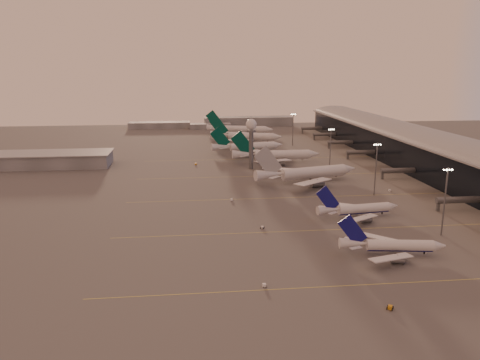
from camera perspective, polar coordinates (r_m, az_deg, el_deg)
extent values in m
plane|color=#4C4A4A|center=(164.02, 5.22, -7.49)|extent=(700.00, 700.00, 0.00)
cube|color=gold|center=(142.93, 20.25, -11.62)|extent=(180.00, 0.25, 0.02)
cube|color=gold|center=(181.07, 13.98, -5.79)|extent=(180.00, 0.25, 0.02)
cube|color=gold|center=(221.81, 10.02, -2.00)|extent=(180.00, 0.25, 0.02)
cube|color=gold|center=(263.93, 7.32, 0.60)|extent=(180.00, 0.25, 0.02)
cube|color=gold|center=(311.68, 5.18, 2.65)|extent=(180.00, 0.25, 0.02)
cube|color=black|center=(299.09, 21.62, 3.04)|extent=(36.00, 360.00, 18.00)
cylinder|color=gray|center=(297.72, 21.77, 4.74)|extent=(10.08, 360.00, 10.08)
cube|color=gray|center=(297.69, 21.77, 4.78)|extent=(40.00, 362.00, 0.80)
cylinder|color=#595C61|center=(217.84, 25.36, -2.20)|extent=(22.00, 2.80, 2.80)
cube|color=#595C61|center=(213.40, 23.00, -2.91)|extent=(1.20, 1.20, 4.40)
cylinder|color=#595C61|center=(267.30, 18.96, 1.11)|extent=(22.00, 2.80, 2.80)
cube|color=#595C61|center=(263.69, 16.96, 0.59)|extent=(1.20, 1.20, 4.40)
cylinder|color=#595C61|center=(317.80, 14.73, 3.30)|extent=(22.00, 2.80, 2.80)
cube|color=#595C61|center=(314.78, 13.00, 2.87)|extent=(1.20, 1.20, 4.40)
cylinder|color=#595C61|center=(356.76, 12.35, 4.51)|extent=(22.00, 2.80, 2.80)
cube|color=#595C61|center=(354.06, 10.79, 4.14)|extent=(1.20, 1.20, 4.40)
cylinder|color=#595C61|center=(396.34, 10.43, 5.49)|extent=(22.00, 2.80, 2.80)
cube|color=#595C61|center=(393.91, 9.02, 5.15)|extent=(1.20, 1.20, 4.40)
cylinder|color=#595C61|center=(434.45, 8.93, 6.24)|extent=(22.00, 2.80, 2.80)
cube|color=#595C61|center=(432.24, 7.63, 5.94)|extent=(1.20, 1.20, 4.40)
cube|color=slate|center=(307.97, -22.93, 2.25)|extent=(80.00, 25.00, 8.00)
cube|color=gray|center=(307.25, -23.00, 3.02)|extent=(82.00, 27.00, 0.60)
cylinder|color=#595C61|center=(276.46, 1.36, 3.62)|extent=(2.60, 2.60, 22.00)
cylinder|color=#595C61|center=(274.70, 1.38, 5.98)|extent=(5.20, 5.20, 1.20)
sphere|color=silver|center=(274.22, 1.38, 6.79)|extent=(6.40, 6.40, 6.40)
cylinder|color=#595C61|center=(273.80, 1.38, 7.56)|extent=(0.16, 0.16, 2.00)
cylinder|color=#595C61|center=(180.57, 23.68, -2.46)|extent=(0.56, 0.56, 25.00)
cube|color=#595C61|center=(177.87, 24.04, 1.26)|extent=(3.60, 0.25, 0.25)
sphere|color=#FFEABF|center=(177.19, 23.61, 1.13)|extent=(0.56, 0.56, 0.56)
sphere|color=#FFEABF|center=(177.69, 23.89, 1.14)|extent=(0.56, 0.56, 0.56)
sphere|color=#FFEABF|center=(178.20, 24.17, 1.14)|extent=(0.56, 0.56, 0.56)
sphere|color=#FFEABF|center=(178.70, 24.45, 1.15)|extent=(0.56, 0.56, 0.56)
cylinder|color=#595C61|center=(227.12, 16.22, 1.27)|extent=(0.56, 0.56, 25.00)
cube|color=#595C61|center=(224.98, 16.42, 4.26)|extent=(3.60, 0.25, 0.25)
sphere|color=#FFEABF|center=(224.47, 16.06, 4.16)|extent=(0.56, 0.56, 0.56)
sphere|color=#FFEABF|center=(224.85, 16.29, 4.15)|extent=(0.56, 0.56, 0.56)
sphere|color=#FFEABF|center=(225.23, 16.53, 4.15)|extent=(0.56, 0.56, 0.56)
sphere|color=#FFEABF|center=(225.62, 16.76, 4.15)|extent=(0.56, 0.56, 0.56)
cylinder|color=#595C61|center=(276.23, 10.96, 3.68)|extent=(0.56, 0.56, 25.00)
cube|color=#595C61|center=(274.47, 11.07, 6.15)|extent=(3.60, 0.25, 0.25)
sphere|color=#FFEABF|center=(274.08, 10.76, 6.07)|extent=(0.56, 0.56, 0.56)
sphere|color=#FFEABF|center=(274.37, 10.96, 6.07)|extent=(0.56, 0.56, 0.56)
sphere|color=#FFEABF|center=(274.67, 11.16, 6.07)|extent=(0.56, 0.56, 0.56)
sphere|color=#FFEABF|center=(274.97, 11.36, 6.07)|extent=(0.56, 0.56, 0.56)
cylinder|color=#595C61|center=(361.73, 6.46, 6.14)|extent=(0.56, 0.56, 25.00)
cube|color=#595C61|center=(360.39, 6.52, 8.04)|extent=(3.60, 0.25, 0.25)
sphere|color=#FFEABF|center=(360.10, 6.28, 7.97)|extent=(0.56, 0.56, 0.56)
sphere|color=#FFEABF|center=(360.32, 6.44, 7.97)|extent=(0.56, 0.56, 0.56)
sphere|color=#FFEABF|center=(360.54, 6.59, 7.97)|extent=(0.56, 0.56, 0.56)
sphere|color=#FFEABF|center=(360.76, 6.75, 7.97)|extent=(0.56, 0.56, 0.56)
cube|color=slate|center=(474.00, -9.79, 6.63)|extent=(60.00, 18.00, 6.00)
cube|color=slate|center=(486.80, 0.98, 7.18)|extent=(90.00, 20.00, 9.00)
cube|color=slate|center=(463.77, -3.64, 6.58)|extent=(40.00, 15.00, 5.00)
cylinder|color=silver|center=(159.54, 18.89, -7.70)|extent=(21.23, 6.57, 3.56)
cylinder|color=navy|center=(159.83, 18.87, -7.97)|extent=(20.68, 5.52, 2.57)
cone|color=silver|center=(163.60, 23.12, -7.55)|extent=(4.53, 4.12, 3.56)
cone|color=silver|center=(155.73, 13.62, -7.69)|extent=(9.21, 4.80, 3.56)
cube|color=silver|center=(150.53, 17.92, -9.18)|extent=(15.44, 8.40, 1.12)
cylinder|color=slate|center=(153.69, 18.60, -9.41)|extent=(4.35, 2.88, 2.32)
cube|color=slate|center=(153.31, 18.63, -9.06)|extent=(0.31, 0.27, 1.43)
cube|color=silver|center=(166.27, 16.31, -6.87)|extent=(14.28, 11.80, 1.12)
cylinder|color=slate|center=(165.61, 17.31, -7.63)|extent=(4.35, 2.88, 2.32)
cube|color=slate|center=(165.26, 17.33, -7.30)|extent=(0.31, 0.27, 1.43)
cube|color=navy|center=(154.13, 13.55, -6.16)|extent=(9.73, 1.75, 10.62)
cube|color=silver|center=(152.02, 13.93, -8.20)|extent=(4.32, 2.68, 0.23)
cube|color=silver|center=(159.42, 13.34, -7.13)|extent=(4.20, 3.54, 0.23)
cylinder|color=black|center=(162.88, 21.53, -8.41)|extent=(0.47, 0.47, 0.94)
cylinder|color=black|center=(161.76, 18.04, -8.25)|extent=(1.09, 0.61, 1.03)
cylinder|color=black|center=(158.09, 18.44, -8.80)|extent=(1.09, 0.61, 1.03)
cylinder|color=silver|center=(195.07, 14.86, -3.51)|extent=(22.09, 6.43, 3.71)
cylinder|color=navy|center=(195.31, 14.85, -3.74)|extent=(21.53, 5.34, 2.67)
cone|color=silver|center=(201.45, 18.13, -3.19)|extent=(4.65, 4.21, 3.71)
cone|color=silver|center=(188.23, 10.71, -3.76)|extent=(9.54, 4.83, 3.71)
cube|color=silver|center=(185.15, 14.72, -4.63)|extent=(14.99, 12.08, 1.17)
cylinder|color=slate|center=(188.70, 15.09, -4.85)|extent=(4.49, 2.92, 2.41)
cube|color=slate|center=(188.38, 15.11, -4.55)|extent=(0.32, 0.28, 1.48)
cube|color=silver|center=(200.62, 12.28, -3.08)|extent=(16.04, 9.00, 1.17)
cylinder|color=slate|center=(200.41, 13.21, -3.65)|extent=(4.49, 2.92, 2.41)
cube|color=slate|center=(200.11, 13.22, -3.37)|extent=(0.32, 0.28, 1.48)
cube|color=navy|center=(186.75, 10.64, -2.42)|extent=(10.15, 1.62, 11.06)
cube|color=silver|center=(184.57, 11.25, -4.10)|extent=(4.40, 3.64, 0.24)
cube|color=silver|center=(191.89, 10.21, -3.37)|extent=(4.50, 2.85, 0.24)
cylinder|color=black|center=(199.78, 16.92, -4.00)|extent=(0.49, 0.49, 0.98)
cylinder|color=black|center=(196.79, 14.07, -4.07)|extent=(1.13, 0.62, 1.07)
cylinder|color=black|center=(193.19, 14.66, -4.43)|extent=(1.13, 0.62, 1.07)
cylinder|color=silver|center=(249.57, 8.98, 0.71)|extent=(36.52, 14.56, 5.66)
cylinder|color=silver|center=(249.86, 8.97, 0.42)|extent=(35.42, 12.84, 4.08)
cone|color=silver|center=(260.82, 13.12, 1.08)|extent=(8.21, 7.24, 5.66)
cone|color=silver|center=(237.92, 3.59, 0.39)|extent=(16.14, 9.29, 5.66)
cube|color=silver|center=(232.79, 8.91, -0.47)|extent=(23.26, 22.02, 1.68)
cylinder|color=slate|center=(238.48, 9.38, -0.72)|extent=(7.71, 5.32, 3.68)
cube|color=slate|center=(238.16, 9.39, -0.42)|extent=(0.32, 0.29, 2.27)
cube|color=silver|center=(258.66, 5.62, 1.04)|extent=(26.71, 11.94, 1.68)
cylinder|color=slate|center=(258.03, 6.83, 0.46)|extent=(7.71, 5.32, 3.68)
cube|color=slate|center=(257.74, 6.84, 0.74)|extent=(0.32, 0.29, 2.27)
cube|color=#9B9DA2|center=(236.17, 3.45, 1.96)|extent=(15.28, 4.24, 16.81)
cube|color=silver|center=(231.56, 4.24, 0.05)|extent=(7.04, 6.56, 0.23)
cube|color=silver|center=(244.00, 2.85, 0.77)|extent=(7.40, 3.98, 0.23)
cylinder|color=black|center=(257.34, 11.62, 0.19)|extent=(0.46, 0.46, 0.91)
cylinder|color=black|center=(250.64, 8.14, -0.01)|extent=(1.09, 0.69, 1.00)
cylinder|color=black|center=(247.24, 8.59, -0.21)|extent=(1.09, 0.69, 1.00)
cylinder|color=silver|center=(297.58, 5.16, 2.90)|extent=(34.56, 5.96, 5.56)
cylinder|color=silver|center=(297.82, 5.15, 2.66)|extent=(33.85, 4.39, 4.01)
cone|color=silver|center=(302.53, 8.98, 2.97)|extent=(6.74, 5.64, 5.56)
cone|color=silver|center=(293.34, 0.47, 2.94)|extent=(14.53, 5.73, 5.56)
cube|color=silver|center=(282.13, 4.07, 2.13)|extent=(24.76, 17.10, 1.65)
cylinder|color=slate|center=(286.71, 4.76, 1.84)|extent=(6.72, 3.69, 3.62)
cube|color=slate|center=(286.44, 4.77, 2.09)|extent=(0.29, 0.24, 2.23)
cube|color=silver|center=(310.14, 3.06, 3.19)|extent=(24.91, 16.66, 1.65)
cylinder|color=slate|center=(308.01, 3.93, 2.67)|extent=(6.72, 3.69, 3.62)
cube|color=slate|center=(307.76, 3.94, 2.91)|extent=(0.29, 0.24, 2.23)
cube|color=#033E33|center=(292.10, 0.33, 4.22)|extent=(15.31, 0.51, 16.46)
cube|color=silver|center=(286.78, 0.59, 2.72)|extent=(7.09, 5.23, 0.24)
cube|color=silver|center=(299.80, 0.26, 3.20)|extent=(7.11, 5.12, 0.24)
cylinder|color=black|center=(301.23, 7.58, 2.30)|extent=(0.48, 0.48, 0.96)
cylinder|color=black|center=(299.69, 4.54, 2.33)|extent=(1.06, 0.49, 1.06)
cylinder|color=black|center=(295.64, 4.70, 2.17)|extent=(1.06, 0.49, 1.06)
cylinder|color=silver|center=(330.06, 1.55, 3.97)|extent=(32.80, 11.44, 5.23)
cylinder|color=silver|center=(330.26, 1.55, 3.77)|extent=(31.87, 9.88, 3.76)
cone|color=silver|center=(336.81, 4.67, 4.12)|extent=(7.17, 6.35, 5.23)
cone|color=silver|center=(323.26, -2.32, 3.87)|extent=(14.34, 7.77, 5.23)
cube|color=silver|center=(314.98, 0.98, 3.34)|extent=(21.67, 19.10, 1.55)
cylinder|color=slate|center=(319.62, 1.47, 3.09)|extent=(6.81, 4.55, 3.40)
cube|color=slate|center=(319.40, 1.47, 3.31)|extent=(0.31, 0.27, 2.09)
cube|color=silver|center=(340.55, -0.48, 4.11)|extent=(24.09, 12.00, 1.55)
cylinder|color=slate|center=(339.05, 0.32, 3.70)|extent=(6.81, 4.55, 3.40)
cube|color=slate|center=(338.84, 0.33, 3.91)|extent=(0.31, 0.27, 2.09)
cube|color=#033E33|center=(322.09, -2.44, 4.96)|extent=(14.16, 3.11, 15.46)
cube|color=silver|center=(317.22, -2.06, 3.71)|extent=(6.42, 5.67, 0.23)
cube|color=silver|center=(329.15, -2.64, 4.07)|extent=(6.66, 3.87, 0.23)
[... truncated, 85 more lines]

